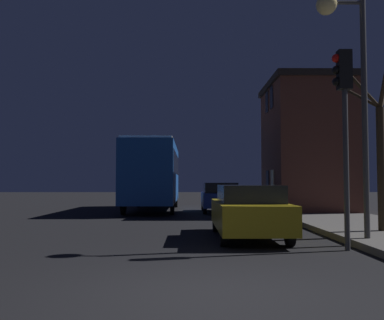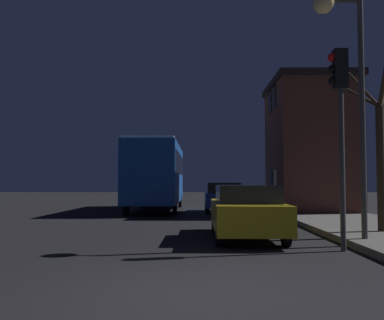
% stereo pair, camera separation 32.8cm
% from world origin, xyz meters
% --- Properties ---
extents(ground_plane, '(120.00, 120.00, 0.00)m').
position_xyz_m(ground_plane, '(0.00, 0.00, 0.00)').
color(ground_plane, black).
extents(brick_building, '(3.86, 5.34, 6.38)m').
position_xyz_m(brick_building, '(5.62, 15.29, 3.38)').
color(brick_building, brown).
rests_on(brick_building, sidewalk).
extents(streetlamp, '(1.23, 0.51, 6.03)m').
position_xyz_m(streetlamp, '(3.61, 4.47, 4.69)').
color(streetlamp, '#38383A').
rests_on(streetlamp, sidewalk).
extents(traffic_light, '(0.43, 0.24, 4.52)m').
position_xyz_m(traffic_light, '(3.27, 3.64, 3.23)').
color(traffic_light, '#38383A').
rests_on(traffic_light, ground).
extents(bare_tree, '(1.73, 1.89, 4.93)m').
position_xyz_m(bare_tree, '(5.14, 6.10, 2.62)').
color(bare_tree, '#2D2319').
rests_on(bare_tree, sidewalk).
extents(bus, '(2.50, 9.22, 3.59)m').
position_xyz_m(bus, '(-2.16, 17.22, 2.14)').
color(bus, '#194793').
rests_on(bus, ground).
extents(car_near_lane, '(1.76, 4.55, 1.44)m').
position_xyz_m(car_near_lane, '(1.38, 5.75, 0.75)').
color(car_near_lane, olive).
rests_on(car_near_lane, ground).
extents(car_mid_lane, '(1.82, 3.88, 1.50)m').
position_xyz_m(car_mid_lane, '(1.35, 15.78, 0.77)').
color(car_mid_lane, navy).
rests_on(car_mid_lane, ground).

